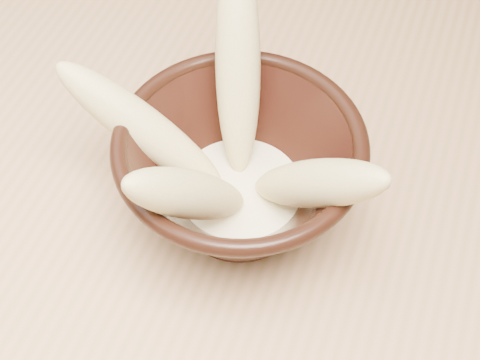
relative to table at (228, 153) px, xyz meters
The scene contains 7 objects.
table is the anchor object (origin of this frame).
bowl 0.19m from the table, 64.06° to the right, with size 0.19×0.19×0.10m.
milk_puddle 0.17m from the table, 64.06° to the right, with size 0.10×0.10×0.01m, color #FBF4CA.
banana_upright 0.20m from the table, 59.82° to the right, with size 0.03×0.03×0.17m, color #D8C97F.
banana_left 0.20m from the table, 99.74° to the right, with size 0.03×0.03×0.15m, color #D8C97F.
banana_right 0.24m from the table, 47.60° to the right, with size 0.03×0.03×0.15m, color #D8C97F.
banana_front 0.24m from the table, 77.16° to the right, with size 0.03×0.03×0.14m, color #D8C97F.
Camera 1 is at (0.16, -0.40, 1.22)m, focal length 50.00 mm.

